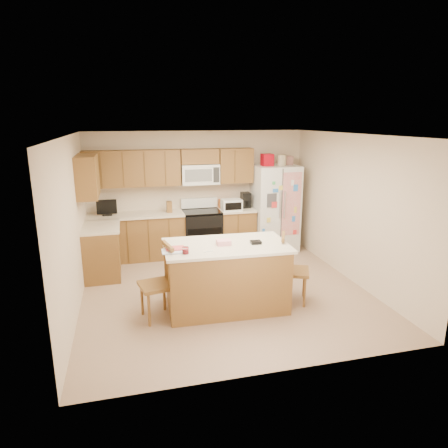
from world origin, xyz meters
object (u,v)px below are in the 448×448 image
object	(u,v)px
windsor_chair_right	(292,270)
stove	(202,232)
island	(226,276)
refrigerator	(275,207)
windsor_chair_left	(158,284)
windsor_chair_back	(217,265)

from	to	relation	value
windsor_chair_right	stove	bearing A→B (deg)	109.56
island	refrigerator	bearing A→B (deg)	55.13
stove	refrigerator	bearing A→B (deg)	-2.30
island	stove	bearing A→B (deg)	87.19
island	windsor_chair_left	bearing A→B (deg)	-174.43
windsor_chair_back	windsor_chair_right	world-z (taller)	windsor_chair_right
island	windsor_chair_left	world-z (taller)	windsor_chair_left
windsor_chair_left	island	bearing A→B (deg)	5.57
refrigerator	windsor_chair_right	xyz separation A→B (m)	(-0.66, -2.49, -0.42)
windsor_chair_back	refrigerator	bearing A→B (deg)	46.82
stove	windsor_chair_right	size ratio (longest dim) A/B	1.07
windsor_chair_left	stove	bearing A→B (deg)	66.55
refrigerator	windsor_chair_back	size ratio (longest dim) A/B	2.26
stove	island	world-z (taller)	stove
stove	refrigerator	distance (m)	1.63
stove	island	bearing A→B (deg)	-92.81
stove	windsor_chair_left	xyz separation A→B (m)	(-1.12, -2.59, 0.03)
island	windsor_chair_left	xyz separation A→B (m)	(-1.00, -0.10, 0.01)
windsor_chair_left	windsor_chair_right	distance (m)	2.03
windsor_chair_left	windsor_chair_right	world-z (taller)	windsor_chair_left
windsor_chair_back	windsor_chair_right	bearing A→B (deg)	-34.44
stove	windsor_chair_left	world-z (taller)	stove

